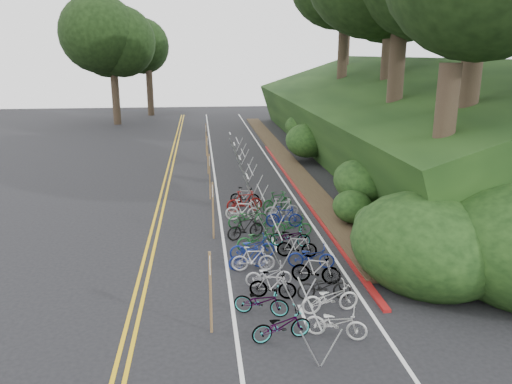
# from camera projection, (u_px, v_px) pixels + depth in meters

# --- Properties ---
(ground) EXTENTS (120.00, 120.00, 0.00)m
(ground) POSITION_uv_depth(u_px,v_px,m) (200.00, 293.00, 16.57)
(ground) COLOR black
(ground) RESTS_ON ground
(road_markings) EXTENTS (7.47, 80.00, 0.01)m
(road_markings) POSITION_uv_depth(u_px,v_px,m) (211.00, 204.00, 26.30)
(road_markings) COLOR gold
(road_markings) RESTS_ON ground
(red_curb) EXTENTS (0.25, 28.00, 0.10)m
(red_curb) POSITION_uv_depth(u_px,v_px,m) (299.00, 191.00, 28.66)
(red_curb) COLOR maroon
(red_curb) RESTS_ON ground
(embankment) EXTENTS (14.30, 48.14, 9.11)m
(embankment) POSITION_uv_depth(u_px,v_px,m) (381.00, 128.00, 35.50)
(embankment) COLOR black
(embankment) RESTS_ON ground
(bike_rack_front) EXTENTS (1.09, 3.11, 1.07)m
(bike_rack_front) POSITION_uv_depth(u_px,v_px,m) (309.00, 310.00, 13.84)
(bike_rack_front) COLOR #A1A2A4
(bike_rack_front) RESTS_ON ground
(bike_racks_rest) EXTENTS (1.14, 23.00, 1.17)m
(bike_racks_rest) POSITION_uv_depth(u_px,v_px,m) (250.00, 174.00, 29.11)
(bike_racks_rest) COLOR #A1A2A4
(bike_racks_rest) RESTS_ON ground
(signpost_near) EXTENTS (0.08, 0.40, 2.46)m
(signpost_near) POSITION_uv_depth(u_px,v_px,m) (210.00, 287.00, 13.86)
(signpost_near) COLOR brown
(signpost_near) RESTS_ON ground
(signposts_rest) EXTENTS (0.08, 18.40, 2.50)m
(signposts_rest) POSITION_uv_depth(u_px,v_px,m) (209.00, 162.00, 29.65)
(signposts_rest) COLOR brown
(signposts_rest) RESTS_ON ground
(bike_front) EXTENTS (0.74, 1.56, 0.90)m
(bike_front) POSITION_uv_depth(u_px,v_px,m) (248.00, 257.00, 18.28)
(bike_front) COLOR navy
(bike_front) RESTS_ON ground
(bike_valet) EXTENTS (3.28, 14.65, 1.10)m
(bike_valet) POSITION_uv_depth(u_px,v_px,m) (276.00, 243.00, 19.57)
(bike_valet) COLOR slate
(bike_valet) RESTS_ON ground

